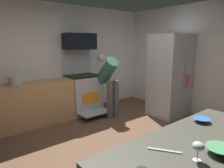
{
  "coord_description": "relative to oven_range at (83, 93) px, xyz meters",
  "views": [
    {
      "loc": [
        -1.98,
        -2.25,
        1.72
      ],
      "look_at": [
        0.06,
        0.3,
        1.05
      ],
      "focal_mm": 32.46,
      "sensor_mm": 36.0,
      "label": 1
    }
  ],
  "objects": [
    {
      "name": "ground_plane",
      "position": [
        -0.48,
        -1.97,
        -0.52
      ],
      "size": [
        5.2,
        4.8,
        0.02
      ],
      "primitive_type": "cube",
      "color": "brown"
    },
    {
      "name": "lower_cabinet_run",
      "position": [
        -1.38,
        0.01,
        -0.06
      ],
      "size": [
        2.4,
        0.6,
        0.9
      ],
      "primitive_type": "cube",
      "color": "tan",
      "rests_on": "ground"
    },
    {
      "name": "microwave",
      "position": [
        0.0,
        0.09,
        1.23
      ],
      "size": [
        0.74,
        0.38,
        0.38
      ],
      "primitive_type": "cube",
      "color": "black",
      "rests_on": "oven_range"
    },
    {
      "name": "knife_chef",
      "position": [
        -1.26,
        -3.36,
        0.39
      ],
      "size": [
        0.16,
        0.22,
        0.01
      ],
      "primitive_type": "cube",
      "rotation": [
        0.0,
        0.0,
        5.31
      ],
      "color": "#B7BABF",
      "rests_on": "counter_island"
    },
    {
      "name": "stock_pot",
      "position": [
        -1.52,
        0.01,
        0.47
      ],
      "size": [
        0.24,
        0.24,
        0.18
      ],
      "primitive_type": "cylinder",
      "color": "#B2C0C7",
      "rests_on": "lower_cabinet_run"
    },
    {
      "name": "wall_back",
      "position": [
        -0.48,
        0.37,
        0.79
      ],
      "size": [
        5.2,
        0.12,
        2.6
      ],
      "primitive_type": "cube",
      "color": "silver",
      "rests_on": "ground"
    },
    {
      "name": "person_cook",
      "position": [
        0.37,
        -0.55,
        0.37
      ],
      "size": [
        0.31,
        0.66,
        1.47
      ],
      "color": "#545454",
      "rests_on": "ground"
    },
    {
      "name": "refrigerator",
      "position": [
        1.55,
        -1.39,
        0.44
      ],
      "size": [
        0.86,
        0.74,
        1.91
      ],
      "color": "silver",
      "rests_on": "ground"
    },
    {
      "name": "mixing_bowl_small",
      "position": [
        -0.97,
        -3.65,
        0.42
      ],
      "size": [
        0.22,
        0.22,
        0.06
      ],
      "primitive_type": "cone",
      "rotation": [
        3.14,
        0.0,
        0.0
      ],
      "color": "#509C62",
      "rests_on": "counter_island"
    },
    {
      "name": "wall_right",
      "position": [
        2.06,
        -1.97,
        0.79
      ],
      "size": [
        0.12,
        4.8,
        2.6
      ],
      "primitive_type": "cube",
      "color": "silver",
      "rests_on": "ground"
    },
    {
      "name": "mixing_bowl_prep",
      "position": [
        -0.47,
        -3.24,
        0.41
      ],
      "size": [
        0.17,
        0.17,
        0.04
      ],
      "primitive_type": "cone",
      "rotation": [
        3.14,
        0.0,
        0.0
      ],
      "color": "#306AB6",
      "rests_on": "counter_island"
    },
    {
      "name": "wine_glass_mid",
      "position": [
        -1.19,
        -3.58,
        0.49
      ],
      "size": [
        0.08,
        0.08,
        0.14
      ],
      "color": "silver",
      "rests_on": "counter_island"
    },
    {
      "name": "oven_range",
      "position": [
        0.0,
        0.0,
        0.0
      ],
      "size": [
        0.76,
        1.0,
        1.56
      ],
      "color": "silver",
      "rests_on": "ground"
    }
  ]
}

